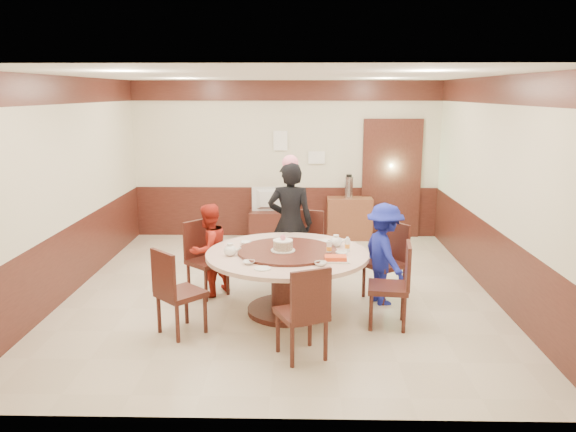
{
  "coord_description": "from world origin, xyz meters",
  "views": [
    {
      "loc": [
        0.25,
        -7.1,
        2.6
      ],
      "look_at": [
        0.11,
        -0.33,
        1.1
      ],
      "focal_mm": 35.0,
      "sensor_mm": 36.0,
      "label": 1
    }
  ],
  "objects_px": {
    "person_blue": "(384,254)",
    "birthday_cake": "(283,245)",
    "banquet_table": "(287,270)",
    "television": "(273,200)",
    "shrimp_platter": "(336,259)",
    "thermos": "(349,187)",
    "person_standing": "(290,223)",
    "tv_stand": "(273,225)",
    "side_cabinet": "(349,218)",
    "person_red": "(209,250)"
  },
  "relations": [
    {
      "from": "banquet_table",
      "to": "person_standing",
      "type": "height_order",
      "value": "person_standing"
    },
    {
      "from": "person_blue",
      "to": "tv_stand",
      "type": "bearing_deg",
      "value": 7.72
    },
    {
      "from": "shrimp_platter",
      "to": "person_red",
      "type": "bearing_deg",
      "value": 149.21
    },
    {
      "from": "person_standing",
      "to": "person_red",
      "type": "xyz_separation_m",
      "value": [
        -1.04,
        -0.52,
        -0.24
      ]
    },
    {
      "from": "banquet_table",
      "to": "person_red",
      "type": "relative_size",
      "value": 1.59
    },
    {
      "from": "banquet_table",
      "to": "shrimp_platter",
      "type": "distance_m",
      "value": 0.7
    },
    {
      "from": "television",
      "to": "side_cabinet",
      "type": "bearing_deg",
      "value": 177.52
    },
    {
      "from": "person_blue",
      "to": "birthday_cake",
      "type": "relative_size",
      "value": 4.45
    },
    {
      "from": "television",
      "to": "thermos",
      "type": "xyz_separation_m",
      "value": [
        1.35,
        0.03,
        0.22
      ]
    },
    {
      "from": "banquet_table",
      "to": "shrimp_platter",
      "type": "bearing_deg",
      "value": -33.04
    },
    {
      "from": "person_red",
      "to": "thermos",
      "type": "xyz_separation_m",
      "value": [
        2.04,
        2.93,
        0.34
      ]
    },
    {
      "from": "birthday_cake",
      "to": "shrimp_platter",
      "type": "distance_m",
      "value": 0.68
    },
    {
      "from": "person_blue",
      "to": "shrimp_platter",
      "type": "bearing_deg",
      "value": 118.68
    },
    {
      "from": "banquet_table",
      "to": "birthday_cake",
      "type": "xyz_separation_m",
      "value": [
        -0.05,
        -0.04,
        0.31
      ]
    },
    {
      "from": "person_blue",
      "to": "shrimp_platter",
      "type": "distance_m",
      "value": 0.96
    },
    {
      "from": "shrimp_platter",
      "to": "thermos",
      "type": "bearing_deg",
      "value": 83.09
    },
    {
      "from": "person_standing",
      "to": "person_red",
      "type": "relative_size",
      "value": 1.4
    },
    {
      "from": "side_cabinet",
      "to": "thermos",
      "type": "bearing_deg",
      "value": 180.0
    },
    {
      "from": "person_blue",
      "to": "side_cabinet",
      "type": "distance_m",
      "value": 3.18
    },
    {
      "from": "television",
      "to": "tv_stand",
      "type": "bearing_deg",
      "value": -3.73
    },
    {
      "from": "person_blue",
      "to": "thermos",
      "type": "relative_size",
      "value": 3.35
    },
    {
      "from": "side_cabinet",
      "to": "thermos",
      "type": "distance_m",
      "value": 0.57
    },
    {
      "from": "television",
      "to": "thermos",
      "type": "relative_size",
      "value": 1.99
    },
    {
      "from": "person_blue",
      "to": "thermos",
      "type": "distance_m",
      "value": 3.19
    },
    {
      "from": "person_standing",
      "to": "side_cabinet",
      "type": "xyz_separation_m",
      "value": [
        1.02,
        2.41,
        -0.47
      ]
    },
    {
      "from": "banquet_table",
      "to": "television",
      "type": "distance_m",
      "value": 3.5
    },
    {
      "from": "birthday_cake",
      "to": "tv_stand",
      "type": "relative_size",
      "value": 0.34
    },
    {
      "from": "side_cabinet",
      "to": "tv_stand",
      "type": "bearing_deg",
      "value": -178.75
    },
    {
      "from": "banquet_table",
      "to": "shrimp_platter",
      "type": "relative_size",
      "value": 6.4
    },
    {
      "from": "birthday_cake",
      "to": "shrimp_platter",
      "type": "xyz_separation_m",
      "value": [
        0.6,
        -0.32,
        -0.07
      ]
    },
    {
      "from": "person_red",
      "to": "shrimp_platter",
      "type": "height_order",
      "value": "person_red"
    },
    {
      "from": "person_red",
      "to": "television",
      "type": "height_order",
      "value": "person_red"
    },
    {
      "from": "shrimp_platter",
      "to": "tv_stand",
      "type": "distance_m",
      "value": 3.97
    },
    {
      "from": "shrimp_platter",
      "to": "television",
      "type": "xyz_separation_m",
      "value": [
        -0.88,
        3.84,
        -0.06
      ]
    },
    {
      "from": "person_red",
      "to": "birthday_cake",
      "type": "bearing_deg",
      "value": 96.11
    },
    {
      "from": "person_blue",
      "to": "shrimp_platter",
      "type": "relative_size",
      "value": 4.24
    },
    {
      "from": "person_standing",
      "to": "tv_stand",
      "type": "xyz_separation_m",
      "value": [
        -0.35,
        2.38,
        -0.6
      ]
    },
    {
      "from": "person_standing",
      "to": "birthday_cake",
      "type": "distance_m",
      "value": 1.14
    },
    {
      "from": "thermos",
      "to": "tv_stand",
      "type": "bearing_deg",
      "value": -178.73
    },
    {
      "from": "person_blue",
      "to": "side_cabinet",
      "type": "height_order",
      "value": "person_blue"
    },
    {
      "from": "thermos",
      "to": "birthday_cake",
      "type": "bearing_deg",
      "value": -106.71
    },
    {
      "from": "person_standing",
      "to": "thermos",
      "type": "height_order",
      "value": "person_standing"
    },
    {
      "from": "side_cabinet",
      "to": "shrimp_platter",
      "type": "bearing_deg",
      "value": -97.25
    },
    {
      "from": "shrimp_platter",
      "to": "thermos",
      "type": "distance_m",
      "value": 3.9
    },
    {
      "from": "banquet_table",
      "to": "person_standing",
      "type": "distance_m",
      "value": 1.14
    },
    {
      "from": "person_standing",
      "to": "birthday_cake",
      "type": "height_order",
      "value": "person_standing"
    },
    {
      "from": "television",
      "to": "side_cabinet",
      "type": "height_order",
      "value": "television"
    },
    {
      "from": "shrimp_platter",
      "to": "side_cabinet",
      "type": "relative_size",
      "value": 0.38
    },
    {
      "from": "birthday_cake",
      "to": "thermos",
      "type": "xyz_separation_m",
      "value": [
        1.07,
        3.55,
        0.09
      ]
    },
    {
      "from": "person_red",
      "to": "person_blue",
      "type": "bearing_deg",
      "value": 122.35
    }
  ]
}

